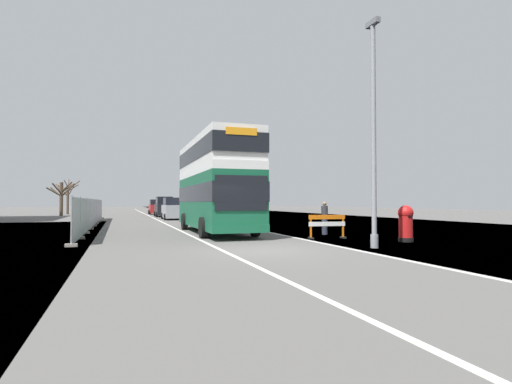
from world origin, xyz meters
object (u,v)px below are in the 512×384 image
object	(u,v)px
car_receding_far	(156,207)
pedestrian_at_kerb	(325,218)
roadworks_barrier	(327,224)
red_pillar_postbox	(406,222)
lamppost_foreground	(374,140)
car_oncoming_near	(173,209)
car_receding_mid	(164,207)
double_decker_bus	(215,184)

from	to	relation	value
car_receding_far	pedestrian_at_kerb	world-z (taller)	car_receding_far
roadworks_barrier	car_receding_far	size ratio (longest dim) A/B	0.45
red_pillar_postbox	pedestrian_at_kerb	distance (m)	4.71
lamppost_foreground	car_oncoming_near	distance (m)	27.45
roadworks_barrier	car_receding_far	xyz separation A→B (m)	(-4.32, 40.74, 0.26)
car_receding_mid	car_receding_far	bearing A→B (deg)	90.54
car_oncoming_near	pedestrian_at_kerb	world-z (taller)	car_oncoming_near
car_oncoming_near	car_receding_far	world-z (taller)	car_oncoming_near
lamppost_foreground	car_receding_far	distance (m)	45.02
pedestrian_at_kerb	car_receding_mid	bearing A→B (deg)	100.24
double_decker_bus	car_oncoming_near	distance (m)	17.83
double_decker_bus	roadworks_barrier	world-z (taller)	double_decker_bus
lamppost_foreground	car_receding_mid	bearing A→B (deg)	96.55
car_receding_far	red_pillar_postbox	bearing A→B (deg)	-81.04
car_oncoming_near	lamppost_foreground	bearing A→B (deg)	-81.54
roadworks_barrier	pedestrian_at_kerb	bearing A→B (deg)	64.40
lamppost_foreground	pedestrian_at_kerb	size ratio (longest dim) A/B	4.94
double_decker_bus	car_receding_far	xyz separation A→B (m)	(-0.21, 35.48, -1.78)
red_pillar_postbox	pedestrian_at_kerb	world-z (taller)	pedestrian_at_kerb
double_decker_bus	car_receding_far	size ratio (longest dim) A/B	2.74
red_pillar_postbox	car_receding_far	bearing A→B (deg)	98.96
double_decker_bus	red_pillar_postbox	distance (m)	10.27
red_pillar_postbox	roadworks_barrier	size ratio (longest dim) A/B	0.88
roadworks_barrier	pedestrian_at_kerb	distance (m)	2.31
red_pillar_postbox	car_receding_far	xyz separation A→B (m)	(-6.80, 43.13, 0.10)
pedestrian_at_kerb	lamppost_foreground	bearing A→B (deg)	-101.31
red_pillar_postbox	car_receding_mid	world-z (taller)	car_receding_mid
lamppost_foreground	red_pillar_postbox	size ratio (longest dim) A/B	5.45
roadworks_barrier	car_receding_mid	size ratio (longest dim) A/B	0.42
roadworks_barrier	car_receding_far	distance (m)	40.97
car_oncoming_near	car_receding_mid	bearing A→B (deg)	89.96
pedestrian_at_kerb	car_receding_far	bearing A→B (deg)	97.82
roadworks_barrier	car_oncoming_near	bearing A→B (deg)	100.42
roadworks_barrier	red_pillar_postbox	bearing A→B (deg)	-43.93
car_oncoming_near	roadworks_barrier	bearing A→B (deg)	-79.58
car_oncoming_near	double_decker_bus	bearing A→B (deg)	-89.59
lamppost_foreground	red_pillar_postbox	world-z (taller)	lamppost_foreground
double_decker_bus	car_receding_mid	distance (m)	25.76
lamppost_foreground	roadworks_barrier	xyz separation A→B (m)	(0.22, 3.98, -3.33)
car_oncoming_near	car_receding_mid	world-z (taller)	car_receding_mid
roadworks_barrier	pedestrian_at_kerb	size ratio (longest dim) A/B	1.03
red_pillar_postbox	car_oncoming_near	distance (m)	26.27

